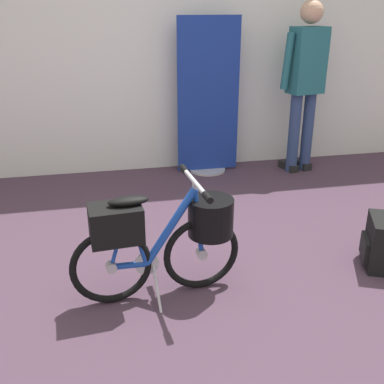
{
  "coord_description": "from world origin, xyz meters",
  "views": [
    {
      "loc": [
        -0.67,
        -2.1,
        1.58
      ],
      "look_at": [
        -0.16,
        0.35,
        0.55
      ],
      "focal_mm": 43.07,
      "sensor_mm": 36.0,
      "label": 1
    }
  ],
  "objects_px": {
    "visitor_near_wall": "(305,78)",
    "backpack_on_floor": "(384,243)",
    "folding_bike_foreground": "(165,235)",
    "floor_banner_stand": "(208,106)"
  },
  "relations": [
    {
      "from": "backpack_on_floor",
      "to": "floor_banner_stand",
      "type": "bearing_deg",
      "value": 108.54
    },
    {
      "from": "folding_bike_foreground",
      "to": "visitor_near_wall",
      "type": "xyz_separation_m",
      "value": [
        1.64,
        1.86,
        0.54
      ]
    },
    {
      "from": "folding_bike_foreground",
      "to": "visitor_near_wall",
      "type": "height_order",
      "value": "visitor_near_wall"
    },
    {
      "from": "floor_banner_stand",
      "to": "visitor_near_wall",
      "type": "height_order",
      "value": "visitor_near_wall"
    },
    {
      "from": "visitor_near_wall",
      "to": "backpack_on_floor",
      "type": "xyz_separation_m",
      "value": [
        -0.23,
        -1.84,
        -0.76
      ]
    },
    {
      "from": "visitor_near_wall",
      "to": "folding_bike_foreground",
      "type": "bearing_deg",
      "value": -131.46
    },
    {
      "from": "backpack_on_floor",
      "to": "folding_bike_foreground",
      "type": "bearing_deg",
      "value": -179.29
    },
    {
      "from": "folding_bike_foreground",
      "to": "backpack_on_floor",
      "type": "xyz_separation_m",
      "value": [
        1.41,
        0.02,
        -0.22
      ]
    },
    {
      "from": "floor_banner_stand",
      "to": "visitor_near_wall",
      "type": "relative_size",
      "value": 0.92
    },
    {
      "from": "visitor_near_wall",
      "to": "backpack_on_floor",
      "type": "distance_m",
      "value": 2.0
    }
  ]
}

